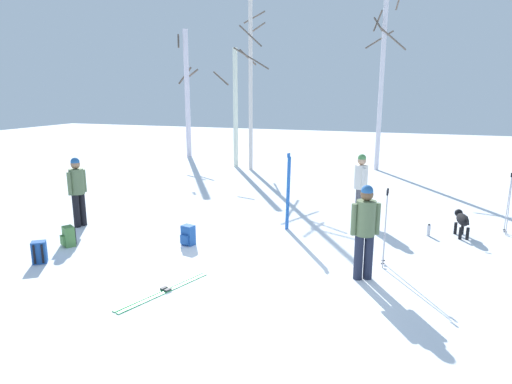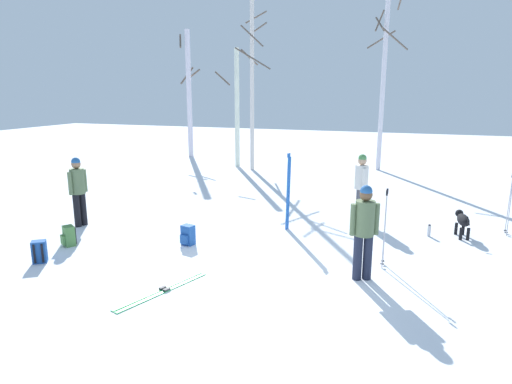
% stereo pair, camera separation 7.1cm
% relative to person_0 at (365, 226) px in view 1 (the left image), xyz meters
% --- Properties ---
extents(ground_plane, '(60.00, 60.00, 0.00)m').
position_rel_person_0_xyz_m(ground_plane, '(-2.01, -0.77, -0.98)').
color(ground_plane, white).
extents(person_0, '(0.48, 0.34, 1.72)m').
position_rel_person_0_xyz_m(person_0, '(0.00, 0.00, 0.00)').
color(person_0, '#1E2338').
rests_on(person_0, ground_plane).
extents(person_1, '(0.34, 0.51, 1.72)m').
position_rel_person_0_xyz_m(person_1, '(-6.96, 0.93, 0.00)').
color(person_1, black).
rests_on(person_1, ground_plane).
extents(person_2, '(0.34, 0.48, 1.72)m').
position_rel_person_0_xyz_m(person_2, '(-0.50, 3.81, 0.00)').
color(person_2, '#4C4C56').
rests_on(person_2, ground_plane).
extents(dog, '(0.33, 0.89, 0.57)m').
position_rel_person_0_xyz_m(dog, '(1.88, 3.18, -0.59)').
color(dog, black).
rests_on(dog, ground_plane).
extents(ski_pair_planted_0, '(0.07, 0.19, 1.85)m').
position_rel_person_0_xyz_m(ski_pair_planted_0, '(-2.04, 2.41, -0.06)').
color(ski_pair_planted_0, blue).
rests_on(ski_pair_planted_0, ground_plane).
extents(ski_pair_lying_0, '(0.77, 1.84, 0.05)m').
position_rel_person_0_xyz_m(ski_pair_lying_0, '(-3.09, -1.63, -0.97)').
color(ski_pair_lying_0, green).
rests_on(ski_pair_lying_0, ground_plane).
extents(ski_poles_0, '(0.07, 0.25, 1.44)m').
position_rel_person_0_xyz_m(ski_poles_0, '(2.88, 3.71, -0.21)').
color(ski_poles_0, '#B2B2BC').
rests_on(ski_poles_0, ground_plane).
extents(ski_poles_1, '(0.07, 0.26, 1.51)m').
position_rel_person_0_xyz_m(ski_poles_1, '(0.31, 0.75, -0.18)').
color(ski_poles_1, '#B2B2BC').
rests_on(ski_poles_1, ground_plane).
extents(backpack_0, '(0.34, 0.34, 0.44)m').
position_rel_person_0_xyz_m(backpack_0, '(-6.03, -1.31, -0.77)').
color(backpack_0, '#1E4C99').
rests_on(backpack_0, ground_plane).
extents(backpack_1, '(0.33, 0.34, 0.44)m').
position_rel_person_0_xyz_m(backpack_1, '(-6.18, -0.35, -0.77)').
color(backpack_1, '#4C7F3F').
rests_on(backpack_1, ground_plane).
extents(backpack_2, '(0.30, 0.32, 0.44)m').
position_rel_person_0_xyz_m(backpack_2, '(-3.78, 0.57, -0.77)').
color(backpack_2, '#1E4C99').
rests_on(backpack_2, ground_plane).
extents(water_bottle_0, '(0.07, 0.07, 0.28)m').
position_rel_person_0_xyz_m(water_bottle_0, '(1.18, 2.96, -0.85)').
color(water_bottle_0, silver).
rests_on(water_bottle_0, ground_plane).
extents(birch_tree_0, '(0.99, 1.00, 6.14)m').
position_rel_person_0_xyz_m(birch_tree_0, '(-9.96, 12.44, 2.17)').
color(birch_tree_0, silver).
rests_on(birch_tree_0, ground_plane).
extents(birch_tree_1, '(1.82, 1.81, 5.02)m').
position_rel_person_0_xyz_m(birch_tree_1, '(-6.56, 10.39, 1.66)').
color(birch_tree_1, silver).
rests_on(birch_tree_1, ground_plane).
extents(birch_tree_2, '(1.38, 1.49, 7.14)m').
position_rel_person_0_xyz_m(birch_tree_2, '(-5.69, 9.86, 2.71)').
color(birch_tree_2, silver).
rests_on(birch_tree_2, ground_plane).
extents(birch_tree_3, '(1.65, 1.66, 7.17)m').
position_rel_person_0_xyz_m(birch_tree_3, '(-0.67, 11.62, 2.80)').
color(birch_tree_3, silver).
rests_on(birch_tree_3, ground_plane).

